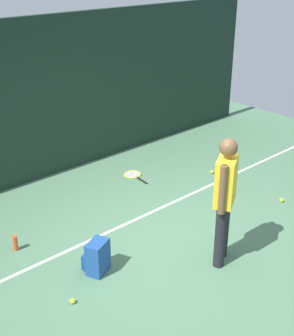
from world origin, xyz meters
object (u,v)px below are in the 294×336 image
at_px(backpack, 97,257).
at_px(water_bottle, 15,243).
at_px(tennis_ball_near_player, 73,301).
at_px(tennis_ball_by_fence, 282,200).
at_px(tennis_player, 225,195).
at_px(tennis_ball_mid_court, 212,172).
at_px(tennis_racket, 133,175).

distance_m(backpack, water_bottle, 1.24).
relative_size(tennis_ball_near_player, tennis_ball_by_fence, 1.00).
bearing_deg(tennis_player, tennis_ball_near_player, -46.87).
bearing_deg(water_bottle, tennis_ball_by_fence, -23.30).
xyz_separation_m(tennis_player, tennis_ball_by_fence, (1.94, 0.34, -0.93)).
relative_size(tennis_ball_mid_court, water_bottle, 0.30).
distance_m(tennis_player, tennis_racket, 2.96).
relative_size(tennis_player, tennis_ball_mid_court, 25.76).
distance_m(tennis_ball_by_fence, tennis_ball_mid_court, 1.45).
height_order(backpack, water_bottle, backpack).
bearing_deg(tennis_ball_near_player, tennis_ball_mid_court, 17.56).
distance_m(tennis_player, tennis_ball_near_player, 2.20).
bearing_deg(tennis_player, tennis_racket, -136.29).
xyz_separation_m(tennis_racket, tennis_ball_by_fence, (1.14, -2.34, 0.02)).
xyz_separation_m(tennis_player, tennis_ball_mid_court, (1.92, 1.80, -0.93)).
height_order(tennis_racket, tennis_ball_by_fence, tennis_ball_by_fence).
relative_size(tennis_player, tennis_ball_by_fence, 25.76).
height_order(tennis_ball_mid_court, water_bottle, water_bottle).
distance_m(tennis_racket, water_bottle, 2.77).
bearing_deg(tennis_racket, backpack, 136.36).
distance_m(backpack, tennis_ball_mid_court, 3.39).
xyz_separation_m(backpack, tennis_ball_near_player, (-0.57, -0.29, -0.18)).
relative_size(tennis_ball_near_player, tennis_ball_mid_court, 1.00).
xyz_separation_m(backpack, tennis_ball_mid_court, (3.25, 0.92, -0.18)).
height_order(tennis_ball_near_player, water_bottle, water_bottle).
height_order(tennis_player, tennis_ball_near_player, tennis_player).
bearing_deg(tennis_player, water_bottle, -76.38).
relative_size(tennis_racket, water_bottle, 2.88).
bearing_deg(tennis_ball_by_fence, tennis_player, -169.94).
bearing_deg(water_bottle, tennis_racket, 14.59).
bearing_deg(tennis_ball_near_player, tennis_racket, 37.83).
bearing_deg(tennis_ball_by_fence, water_bottle, 156.70).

